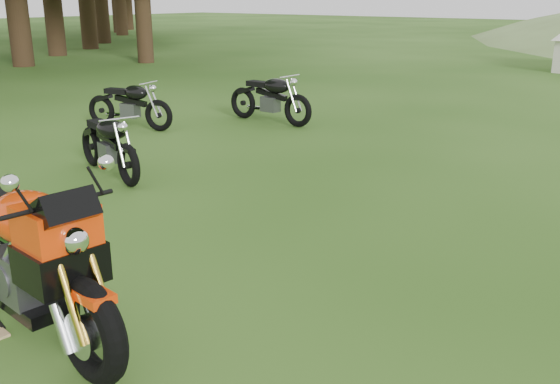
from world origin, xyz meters
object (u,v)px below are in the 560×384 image
Objects in this scene: vintage_moto_b at (108,143)px; vintage_moto_c at (129,103)px; sport_motorcycle at (19,242)px; vintage_moto_d at (269,97)px.

vintage_moto_b is 3.10m from vintage_moto_c.
sport_motorcycle reaches higher than vintage_moto_b.
sport_motorcycle is 7.13m from vintage_moto_c.
vintage_moto_b is 0.99× the size of vintage_moto_c.
sport_motorcycle is 7.75m from vintage_moto_d.
vintage_moto_b is at bearing -58.06° from vintage_moto_c.
vintage_moto_b is 4.13m from vintage_moto_d.
vintage_moto_d is (-3.44, 6.95, -0.20)m from sport_motorcycle.
vintage_moto_d is at bearing 35.74° from vintage_moto_c.
vintage_moto_c is at bearing 151.25° from vintage_moto_b.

